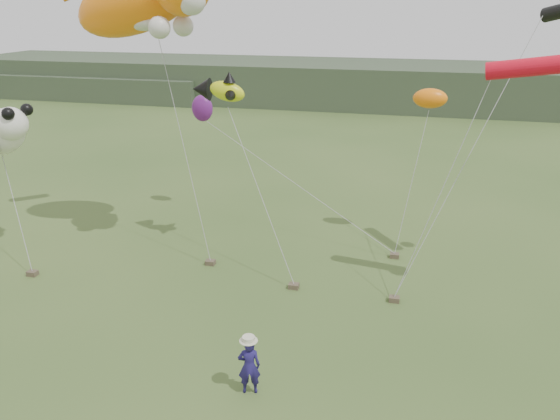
{
  "coord_description": "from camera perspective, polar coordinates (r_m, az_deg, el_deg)",
  "views": [
    {
      "loc": [
        4.04,
        -12.07,
        9.7
      ],
      "look_at": [
        0.28,
        3.0,
        3.79
      ],
      "focal_mm": 35.0,
      "sensor_mm": 36.0,
      "label": 1
    }
  ],
  "objects": [
    {
      "name": "sandbag_anchors",
      "position": [
        20.78,
        -1.69,
        -6.73
      ],
      "size": [
        13.82,
        5.21,
        0.19
      ],
      "color": "brown",
      "rests_on": "ground"
    },
    {
      "name": "ground",
      "position": [
        16.01,
        -3.73,
        -16.54
      ],
      "size": [
        120.0,
        120.0,
        0.0
      ],
      "primitive_type": "plane",
      "color": "#385123",
      "rests_on": "ground"
    },
    {
      "name": "misc_kites",
      "position": [
        24.08,
        2.8,
        11.03
      ],
      "size": [
        11.4,
        1.9,
        2.06
      ],
      "color": "orange",
      "rests_on": "ground"
    },
    {
      "name": "headland",
      "position": [
        57.74,
        6.96,
        12.94
      ],
      "size": [
        90.0,
        13.0,
        4.0
      ],
      "color": "#2D3D28",
      "rests_on": "ground"
    },
    {
      "name": "festival_attendant",
      "position": [
        14.86,
        -3.24,
        -15.97
      ],
      "size": [
        0.68,
        0.54,
        1.63
      ],
      "primitive_type": "imported",
      "rotation": [
        0.0,
        0.0,
        3.42
      ],
      "color": "#1F1756",
      "rests_on": "ground"
    },
    {
      "name": "fish_kite",
      "position": [
        21.49,
        -6.53,
        12.37
      ],
      "size": [
        2.32,
        1.53,
        1.25
      ],
      "color": "#CBDA15",
      "rests_on": "ground"
    }
  ]
}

